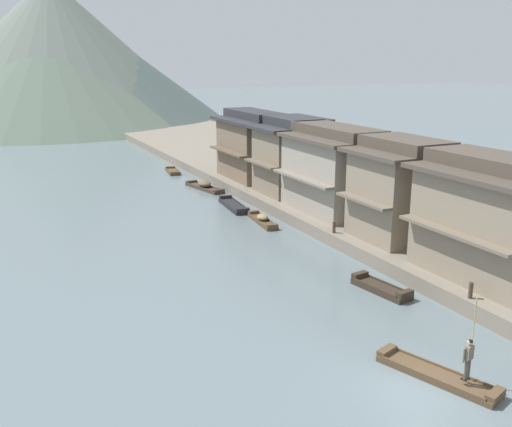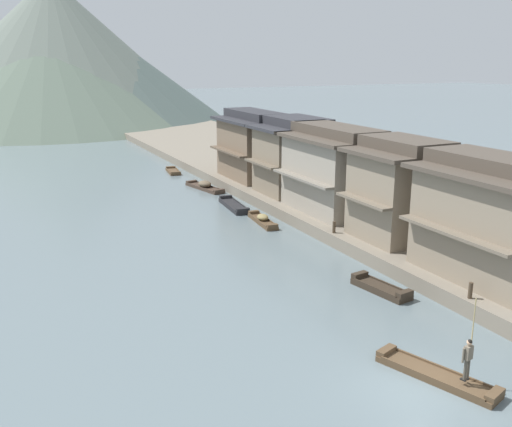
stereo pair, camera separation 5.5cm
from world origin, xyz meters
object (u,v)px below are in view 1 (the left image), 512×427
Objects in this scene: boat_foreground_poled at (437,375)px; boat_moored_far at (381,288)px; boatman_person at (469,354)px; house_waterfront_far at (254,145)px; house_waterfront_tall at (336,170)px; boat_moored_second at (263,220)px; house_waterfront_nearest at (498,219)px; house_waterfront_second at (403,189)px; mooring_post_dock_mid at (334,227)px; boat_moored_third at (234,206)px; house_waterfront_narrow at (296,156)px; boat_moored_nearest at (173,171)px; mooring_post_dock_near at (471,290)px; boat_midriver_drifting at (205,186)px.

boat_moored_far is at bearing 66.81° from boat_foreground_poled.
house_waterfront_far reaches higher than boatman_person.
boat_moored_second is at bearing 160.84° from house_waterfront_tall.
boatman_person is 0.38× the size of house_waterfront_nearest.
house_waterfront_second reaches higher than mooring_post_dock_mid.
house_waterfront_narrow reaches higher than boat_moored_third.
house_waterfront_second is at bearing -80.30° from boat_moored_nearest.
mooring_post_dock_mid is at bearing 90.00° from mooring_post_dock_near.
boatman_person is 0.85× the size of boat_moored_nearest.
boat_moored_third is at bearing 82.92° from boat_foreground_poled.
house_waterfront_nearest is at bearing -80.28° from boat_midriver_drifting.
house_waterfront_second is (8.55, 12.72, 3.69)m from boat_foreground_poled.
boat_midriver_drifting reaches higher than boat_moored_third.
house_waterfront_tall is (4.80, -14.04, 3.55)m from boat_midriver_drifting.
boat_moored_third is at bearing 177.75° from house_waterfront_narrow.
house_waterfront_nearest is at bearing -23.20° from boat_moored_far.
house_waterfront_tall is at bearing 79.10° from mooring_post_dock_near.
boat_moored_nearest is 35.13m from boat_moored_far.
boat_moored_third is 9.18m from house_waterfront_tall.
boat_moored_second is 14.03m from boat_moored_far.
house_waterfront_nearest is at bearing -89.62° from house_waterfront_tall.
boat_moored_second is (3.04, 22.72, -1.20)m from boatman_person.
boat_foreground_poled is 34.19m from boat_midriver_drifting.
mooring_post_dock_near is at bearing -84.14° from boat_moored_second.
house_waterfront_nearest is at bearing -72.67° from boat_moored_second.
house_waterfront_narrow is (5.25, -7.56, 3.56)m from boat_midriver_drifting.
mooring_post_dock_near is (1.67, -30.32, 0.94)m from boat_midriver_drifting.
boat_moored_third is 0.62× the size of house_waterfront_nearest.
house_waterfront_nearest is 27.88m from house_waterfront_far.
boat_moored_far is 19.94m from house_waterfront_narrow.
boatman_person is (0.38, -1.03, 1.29)m from boat_foreground_poled.
boat_foreground_poled is at bearing -123.91° from house_waterfront_second.
boatman_person is at bearing -141.54° from house_waterfront_nearest.
boat_midriver_drifting is at bearing 93.15° from mooring_post_dock_near.
boat_moored_second is 4.98m from boat_moored_third.
boatman_person is 28.86m from house_waterfront_narrow.
boat_foreground_poled is 34.50m from house_waterfront_far.
boat_foreground_poled is 15.77m from house_waterfront_second.
boat_moored_third is at bearing 89.90° from boat_moored_far.
boat_moored_third is 0.71× the size of house_waterfront_narrow.
boat_moored_nearest is at bearing 91.27° from boat_midriver_drifting.
mooring_post_dock_mid is (-3.28, 2.46, -2.64)m from house_waterfront_second.
house_waterfront_narrow is (5.58, 18.79, 3.64)m from boat_moored_far.
house_waterfront_narrow is (5.55, -0.22, 3.66)m from boat_moored_third.
boat_midriver_drifting is 5.87m from house_waterfront_far.
house_waterfront_tall is at bearing -19.16° from boat_moored_second.
house_waterfront_far is at bearing 76.11° from boat_foreground_poled.
mooring_post_dock_mid is at bearing -74.15° from boat_moored_second.
house_waterfront_far is (-0.62, 6.85, -0.01)m from house_waterfront_narrow.
house_waterfront_second is 0.78× the size of house_waterfront_tall.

